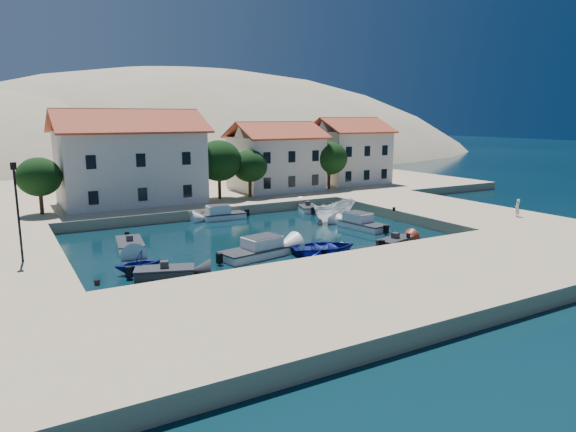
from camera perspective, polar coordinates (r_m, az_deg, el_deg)
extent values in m
plane|color=black|center=(34.39, 4.20, -5.85)|extent=(400.00, 400.00, 0.00)
cube|color=tan|center=(29.70, 10.77, -7.74)|extent=(52.00, 12.00, 1.00)
cube|color=tan|center=(54.75, 16.22, 0.60)|extent=(11.00, 20.00, 1.00)
cube|color=tan|center=(69.01, -12.31, 2.84)|extent=(80.00, 36.00, 1.00)
ellipsoid|color=tan|center=(140.69, -25.72, -2.44)|extent=(198.00, 126.00, 72.00)
ellipsoid|color=tan|center=(169.71, -10.86, -1.13)|extent=(220.00, 176.00, 99.00)
cube|color=beige|center=(56.85, -17.11, 5.24)|extent=(14.00, 9.00, 7.50)
pyramid|color=#9F3523|center=(56.62, -17.38, 10.13)|extent=(14.70, 9.45, 2.20)
cube|color=beige|center=(64.22, -1.39, 5.87)|extent=(10.00, 8.00, 6.50)
pyramid|color=#9F3523|center=(63.99, -1.40, 9.58)|extent=(10.50, 8.40, 1.80)
cube|color=beige|center=(71.50, 6.76, 6.52)|extent=(9.00, 8.00, 7.00)
pyramid|color=#9F3523|center=(71.30, 6.84, 10.05)|extent=(9.45, 8.40, 1.80)
cylinder|color=#382314|center=(52.89, -25.74, 1.51)|extent=(0.36, 0.36, 2.50)
ellipsoid|color=black|center=(52.61, -25.94, 3.93)|extent=(4.00, 4.00, 3.60)
cylinder|color=#382314|center=(57.42, -7.62, 3.42)|extent=(0.36, 0.36, 3.00)
ellipsoid|color=black|center=(57.14, -7.69, 6.11)|extent=(5.00, 5.00, 4.50)
cylinder|color=#382314|center=(58.41, -4.25, 3.37)|extent=(0.36, 0.36, 2.50)
ellipsoid|color=black|center=(58.16, -4.28, 5.57)|extent=(4.00, 4.00, 3.60)
cylinder|color=#382314|center=(64.99, 4.56, 4.24)|extent=(0.36, 0.36, 2.75)
ellipsoid|color=black|center=(64.75, 4.59, 6.42)|extent=(4.60, 4.60, 4.14)
cylinder|color=black|center=(35.72, -27.79, 0.13)|extent=(0.14, 0.14, 6.00)
cube|color=black|center=(35.35, -28.22, 4.92)|extent=(0.35, 0.25, 0.45)
cylinder|color=black|center=(29.65, -20.46, -6.97)|extent=(0.36, 0.36, 0.30)
cylinder|color=black|center=(39.57, 13.22, -2.15)|extent=(0.36, 0.36, 0.30)
cylinder|color=black|center=(50.66, 11.69, 0.75)|extent=(0.36, 0.36, 0.30)
cube|color=#2F2F34|center=(33.37, -13.53, -6.21)|extent=(3.92, 2.71, 0.90)
cube|color=#2F2F34|center=(33.27, -13.55, -5.67)|extent=(4.01, 2.76, 0.10)
cube|color=#2F2F34|center=(33.21, -13.57, -5.31)|extent=(0.64, 0.64, 0.50)
cube|color=white|center=(37.04, -3.75, -4.21)|extent=(5.29, 3.03, 0.90)
cube|color=#2F2F34|center=(36.95, -3.76, -3.72)|extent=(5.41, 3.10, 0.10)
cube|color=white|center=(36.86, -3.76, -3.16)|extent=(2.93, 2.28, 0.90)
imported|color=navy|center=(38.48, 4.02, -4.02)|extent=(5.63, 4.49, 1.04)
cube|color=maroon|center=(41.04, 11.82, -2.92)|extent=(3.52, 2.34, 0.90)
cube|color=#2F2F34|center=(40.96, 11.84, -2.47)|extent=(3.60, 2.39, 0.10)
cube|color=#2F2F34|center=(40.91, 11.85, -2.17)|extent=(0.63, 0.63, 0.50)
cube|color=white|center=(46.65, 8.29, -1.14)|extent=(2.50, 4.83, 0.90)
cube|color=#2F2F34|center=(46.58, 8.30, -0.74)|extent=(2.56, 4.94, 0.10)
cube|color=white|center=(46.51, 8.31, -0.29)|extent=(1.92, 2.64, 0.90)
imported|color=white|center=(50.19, 5.19, -0.50)|extent=(5.67, 3.17, 2.07)
cube|color=white|center=(55.05, 2.21, 0.82)|extent=(2.85, 4.12, 0.90)
cube|color=#2F2F34|center=(54.99, 2.21, 1.16)|extent=(2.91, 4.22, 0.10)
cube|color=#2F2F34|center=(54.95, 2.21, 1.38)|extent=(0.63, 0.63, 0.50)
imported|color=navy|center=(34.81, -16.21, -6.06)|extent=(3.10, 2.71, 1.59)
cube|color=white|center=(41.16, -17.15, -3.14)|extent=(2.44, 4.41, 0.90)
cube|color=#2F2F34|center=(41.09, -17.18, -2.69)|extent=(2.49, 4.51, 0.10)
cube|color=#2F2F34|center=(41.04, -17.20, -2.39)|extent=(0.57, 0.57, 0.50)
cube|color=white|center=(50.99, -7.13, -0.07)|extent=(4.20, 1.99, 0.90)
cube|color=#2F2F34|center=(50.93, -7.14, 0.29)|extent=(4.29, 2.03, 0.10)
cube|color=white|center=(50.86, -7.15, 0.70)|extent=(2.26, 1.61, 0.90)
imported|color=beige|center=(51.00, 24.13, 0.83)|extent=(0.65, 0.49, 1.62)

